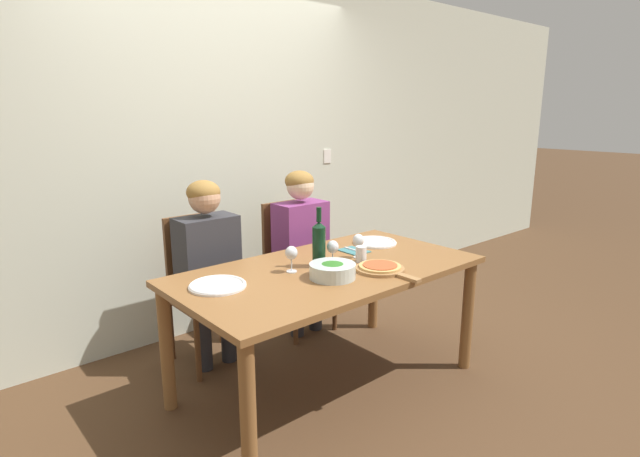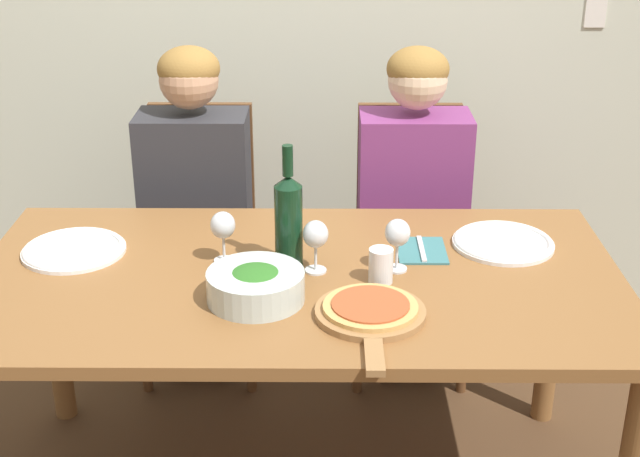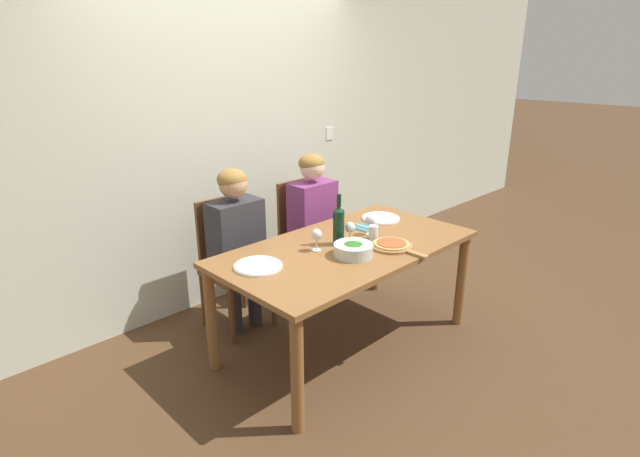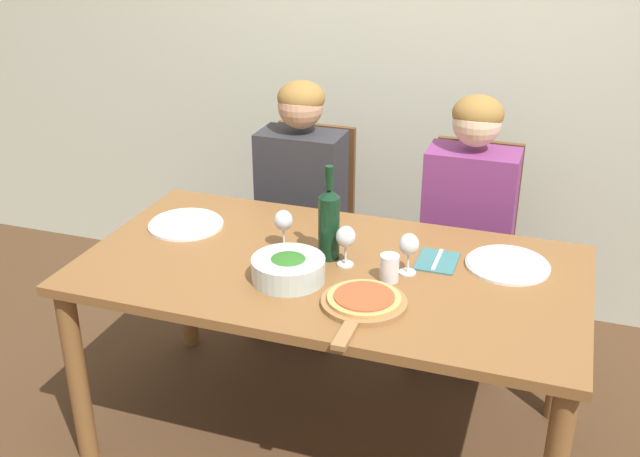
{
  "view_description": "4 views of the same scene",
  "coord_description": "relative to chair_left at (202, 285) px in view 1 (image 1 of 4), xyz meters",
  "views": [
    {
      "loc": [
        -1.84,
        -2.05,
        1.65
      ],
      "look_at": [
        0.07,
        0.15,
        0.95
      ],
      "focal_mm": 28.0,
      "sensor_mm": 36.0,
      "label": 1
    },
    {
      "loc": [
        0.08,
        -2.18,
        1.85
      ],
      "look_at": [
        0.06,
        0.13,
        0.84
      ],
      "focal_mm": 50.0,
      "sensor_mm": 36.0,
      "label": 2
    },
    {
      "loc": [
        -2.32,
        -2.1,
        1.99
      ],
      "look_at": [
        -0.09,
        0.17,
        0.86
      ],
      "focal_mm": 28.0,
      "sensor_mm": 36.0,
      "label": 3
    },
    {
      "loc": [
        0.73,
        -2.25,
        1.98
      ],
      "look_at": [
        -0.07,
        0.1,
        0.85
      ],
      "focal_mm": 42.0,
      "sensor_mm": 36.0,
      "label": 4
    }
  ],
  "objects": [
    {
      "name": "chair_left",
      "position": [
        0.0,
        0.0,
        0.0
      ],
      "size": [
        0.42,
        0.42,
        0.97
      ],
      "color": "brown",
      "rests_on": "ground"
    },
    {
      "name": "chair_right",
      "position": [
        0.76,
        0.0,
        0.0
      ],
      "size": [
        0.42,
        0.42,
        0.97
      ],
      "color": "brown",
      "rests_on": "ground"
    },
    {
      "name": "wine_glass_centre",
      "position": [
        0.43,
        -0.82,
        0.35
      ],
      "size": [
        0.07,
        0.07,
        0.15
      ],
      "color": "silver",
      "rests_on": "dining_table"
    },
    {
      "name": "dining_table",
      "position": [
        0.38,
        -0.83,
        0.15
      ],
      "size": [
        1.78,
        0.95,
        0.76
      ],
      "color": "brown",
      "rests_on": "ground"
    },
    {
      "name": "fork_on_napkin",
      "position": [
        0.74,
        -0.68,
        0.25
      ],
      "size": [
        0.14,
        0.18,
        0.01
      ],
      "color": "#387075",
      "rests_on": "dining_table"
    },
    {
      "name": "broccoli_bowl",
      "position": [
        0.28,
        -0.98,
        0.28
      ],
      "size": [
        0.25,
        0.25,
        0.09
      ],
      "color": "silver",
      "rests_on": "dining_table"
    },
    {
      "name": "person_man",
      "position": [
        0.76,
        -0.12,
        0.22
      ],
      "size": [
        0.47,
        0.51,
        1.22
      ],
      "color": "#28282D",
      "rests_on": "ground"
    },
    {
      "name": "pizza_on_board",
      "position": [
        0.57,
        -1.07,
        0.26
      ],
      "size": [
        0.28,
        0.42,
        0.04
      ],
      "color": "#9E7042",
      "rests_on": "dining_table"
    },
    {
      "name": "dinner_plate_right",
      "position": [
        0.98,
        -0.64,
        0.25
      ],
      "size": [
        0.3,
        0.3,
        0.02
      ],
      "color": "white",
      "rests_on": "dining_table"
    },
    {
      "name": "back_wall",
      "position": [
        0.38,
        0.44,
        0.83
      ],
      "size": [
        10.0,
        0.06,
        2.7
      ],
      "color": "beige",
      "rests_on": "ground"
    },
    {
      "name": "wine_glass_right",
      "position": [
        0.66,
        -0.8,
        0.35
      ],
      "size": [
        0.07,
        0.07,
        0.15
      ],
      "color": "silver",
      "rests_on": "dining_table"
    },
    {
      "name": "dinner_plate_left",
      "position": [
        -0.27,
        -0.7,
        0.25
      ],
      "size": [
        0.3,
        0.3,
        0.02
      ],
      "color": "white",
      "rests_on": "dining_table"
    },
    {
      "name": "ground_plane",
      "position": [
        0.38,
        -0.83,
        -0.52
      ],
      "size": [
        40.0,
        40.0,
        0.0
      ],
      "primitive_type": "plane",
      "color": "#4C331E"
    },
    {
      "name": "wine_bottle",
      "position": [
        0.36,
        -0.78,
        0.38
      ],
      "size": [
        0.08,
        0.08,
        0.35
      ],
      "color": "black",
      "rests_on": "dining_table"
    },
    {
      "name": "water_tumbler",
      "position": [
        0.61,
        -0.88,
        0.29
      ],
      "size": [
        0.07,
        0.07,
        0.1
      ],
      "color": "silver",
      "rests_on": "dining_table"
    },
    {
      "name": "person_woman",
      "position": [
        0.0,
        -0.12,
        0.22
      ],
      "size": [
        0.47,
        0.51,
        1.22
      ],
      "color": "#28282D",
      "rests_on": "ground"
    },
    {
      "name": "wine_glass_left",
      "position": [
        0.17,
        -0.76,
        0.35
      ],
      "size": [
        0.07,
        0.07,
        0.15
      ],
      "color": "silver",
      "rests_on": "dining_table"
    }
  ]
}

